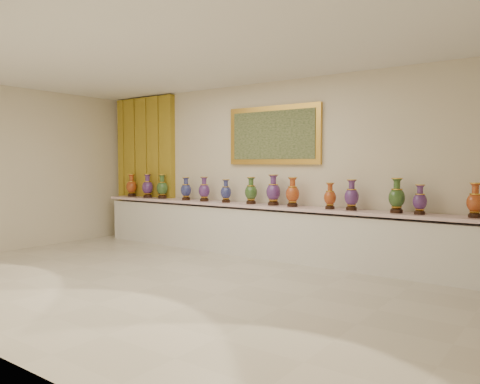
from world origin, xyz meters
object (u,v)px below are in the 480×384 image
object	(u,v)px
vase_1	(148,187)
vase_2	(162,188)
counter	(260,231)
vase_0	(132,186)

from	to	relation	value
vase_1	vase_2	bearing A→B (deg)	1.61
counter	vase_1	xyz separation A→B (m)	(-2.75, -0.04, 0.68)
vase_0	vase_1	bearing A→B (deg)	-4.57
vase_1	vase_0	bearing A→B (deg)	175.43
vase_0	vase_1	world-z (taller)	vase_1
vase_2	vase_0	bearing A→B (deg)	178.10
vase_0	vase_2	bearing A→B (deg)	-1.90
counter	vase_0	bearing A→B (deg)	179.88
counter	vase_1	world-z (taller)	vase_1
counter	vase_0	size ratio (longest dim) A/B	15.28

